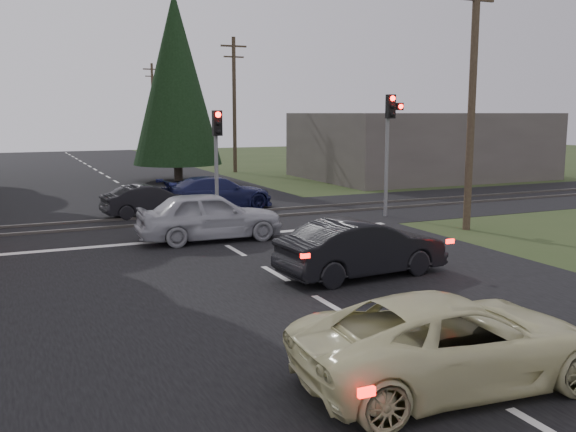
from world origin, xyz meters
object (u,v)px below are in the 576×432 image
traffic_signal_center (217,147)px  cream_coupe (453,341)px  utility_pole_near (472,91)px  dark_hatchback (362,248)px  utility_pole_mid (234,102)px  silver_car (210,216)px  dark_car_far (150,201)px  utility_pole_far (153,106)px  traffic_signal_right (390,131)px  blue_sedan (217,193)px

traffic_signal_center → cream_coupe: traffic_signal_center is taller
utility_pole_near → dark_hatchback: size_ratio=2.09×
dark_hatchback → utility_pole_mid: bearing=-18.2°
silver_car → utility_pole_mid: bearing=-18.9°
dark_hatchback → dark_car_far: bearing=8.4°
utility_pole_near → cream_coupe: utility_pole_near is taller
utility_pole_far → dark_hatchback: bearing=-97.1°
utility_pole_near → traffic_signal_right: bearing=105.3°
utility_pole_mid → blue_sedan: size_ratio=1.89×
utility_pole_mid → blue_sedan: utility_pole_mid is taller
utility_pole_near → cream_coupe: size_ratio=1.86×
utility_pole_mid → traffic_signal_right: bearing=-92.7°
traffic_signal_center → utility_pole_near: size_ratio=0.46×
utility_pole_near → utility_pole_far: size_ratio=1.00×
traffic_signal_right → utility_pole_far: utility_pole_far is taller
utility_pole_near → dark_car_far: 12.68m
traffic_signal_right → utility_pole_near: (0.95, -3.47, 1.41)m
traffic_signal_center → dark_car_far: traffic_signal_center is taller
traffic_signal_right → blue_sedan: 7.61m
utility_pole_mid → traffic_signal_center: bearing=-111.2°
utility_pole_near → dark_car_far: bearing=141.5°
cream_coupe → dark_car_far: cream_coupe is taller
silver_car → blue_sedan: 6.59m
dark_car_far → utility_pole_mid: bearing=-35.3°
utility_pole_mid → utility_pole_far: 25.00m
silver_car → blue_sedan: size_ratio=0.96×
traffic_signal_right → utility_pole_far: bearing=88.8°
traffic_signal_right → utility_pole_mid: (0.95, 20.53, 1.41)m
dark_hatchback → cream_coupe: bearing=156.4°
dark_car_far → cream_coupe: bearing=176.5°
traffic_signal_center → dark_car_far: (-1.88, 2.79, -2.20)m
utility_pole_far → traffic_signal_right: bearing=-91.2°
traffic_signal_center → blue_sedan: traffic_signal_center is taller
utility_pole_mid → dark_car_far: size_ratio=2.43×
utility_pole_far → dark_hatchback: 53.67m
utility_pole_near → dark_car_far: size_ratio=2.43×
dark_hatchback → blue_sedan: 12.14m
traffic_signal_right → utility_pole_near: size_ratio=0.52×
utility_pole_mid → dark_hatchback: 29.15m
traffic_signal_center → silver_car: 3.69m
dark_car_far → blue_sedan: bearing=-84.8°
traffic_signal_right → silver_car: traffic_signal_right is taller
traffic_signal_center → blue_sedan: 4.10m
cream_coupe → dark_hatchback: size_ratio=1.13×
utility_pole_near → dark_hatchback: utility_pole_near is taller
utility_pole_mid → utility_pole_near: bearing=-90.0°
traffic_signal_right → traffic_signal_center: (-6.55, 1.20, -0.51)m
traffic_signal_center → utility_pole_near: 9.05m
utility_pole_far → dark_car_far: size_ratio=2.43×
utility_pole_mid → dark_car_far: 19.45m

